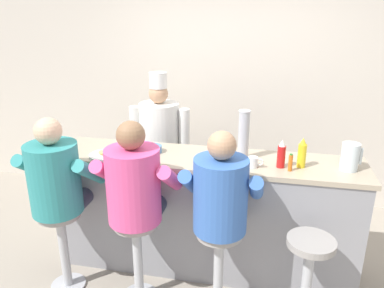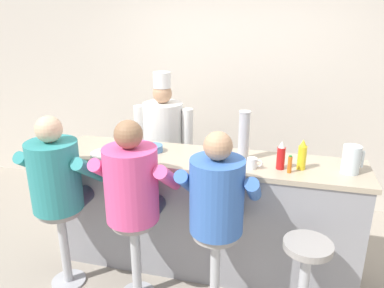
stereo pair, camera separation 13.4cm
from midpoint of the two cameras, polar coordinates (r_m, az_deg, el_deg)
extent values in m
plane|color=#9E9384|center=(3.40, 1.94, -20.54)|extent=(20.00, 20.00, 0.00)
cube|color=beige|center=(4.43, 7.26, 8.41)|extent=(10.00, 0.06, 2.70)
cube|color=gray|center=(3.34, 3.14, -10.81)|extent=(2.53, 0.55, 1.01)
cube|color=tan|center=(3.11, 3.32, -2.44)|extent=(2.58, 0.57, 0.04)
cylinder|color=red|center=(2.95, 14.64, -2.12)|extent=(0.06, 0.06, 0.17)
cone|color=white|center=(2.91, 14.83, -0.07)|extent=(0.05, 0.05, 0.05)
cylinder|color=yellow|center=(2.99, 17.64, -2.01)|extent=(0.07, 0.07, 0.19)
cone|color=yellow|center=(2.95, 17.87, 0.15)|extent=(0.05, 0.05, 0.05)
cylinder|color=orange|center=(2.90, 15.96, -3.07)|extent=(0.03, 0.03, 0.13)
cylinder|color=#287F2D|center=(2.88, 16.08, -1.80)|extent=(0.02, 0.02, 0.01)
cylinder|color=silver|center=(3.04, 24.25, -2.18)|extent=(0.13, 0.13, 0.21)
cube|color=silver|center=(3.05, 25.72, -2.10)|extent=(0.02, 0.02, 0.13)
cylinder|color=white|center=(3.23, -11.67, -1.45)|extent=(0.28, 0.28, 0.02)
ellipsoid|color=#E0BC60|center=(3.22, -11.71, -1.03)|extent=(0.12, 0.10, 0.03)
cylinder|color=#4C7FB7|center=(3.24, -4.67, -0.65)|extent=(0.15, 0.15, 0.06)
cylinder|color=white|center=(2.93, 10.42, -2.90)|extent=(0.08, 0.08, 0.08)
torus|color=white|center=(2.92, 11.43, -2.91)|extent=(0.06, 0.01, 0.06)
cylinder|color=#B7BABF|center=(3.04, 9.15, 1.16)|extent=(0.09, 0.09, 0.40)
cylinder|color=silver|center=(2.98, 9.36, 4.87)|extent=(0.10, 0.10, 0.01)
cylinder|color=#B2B5BA|center=(3.56, -17.18, -19.29)|extent=(0.28, 0.28, 0.02)
cylinder|color=#B2B5BA|center=(3.36, -17.78, -14.60)|extent=(0.07, 0.07, 0.68)
cylinder|color=gray|center=(3.19, -18.40, -9.59)|extent=(0.33, 0.33, 0.05)
cylinder|color=#33384C|center=(3.36, -18.12, -7.22)|extent=(0.15, 0.39, 0.15)
cylinder|color=#33384C|center=(3.27, -15.19, -7.72)|extent=(0.15, 0.39, 0.15)
cylinder|color=teal|center=(3.06, -19.00, -4.63)|extent=(0.39, 0.39, 0.55)
cylinder|color=teal|center=(3.27, -21.63, -2.88)|extent=(0.10, 0.42, 0.34)
cylinder|color=teal|center=(3.01, -13.99, -3.92)|extent=(0.10, 0.42, 0.34)
sphere|color=#DBB28E|center=(2.93, -19.80, 2.14)|extent=(0.20, 0.20, 0.20)
cylinder|color=#B2B5BA|center=(3.10, -7.30, -16.87)|extent=(0.07, 0.07, 0.68)
cylinder|color=gray|center=(2.91, -7.58, -11.57)|extent=(0.33, 0.33, 0.05)
cylinder|color=#33384C|center=(3.09, -7.97, -8.84)|extent=(0.15, 0.40, 0.15)
cylinder|color=#33384C|center=(3.02, -4.43, -9.35)|extent=(0.15, 0.40, 0.15)
cylinder|color=#E54C8C|center=(2.77, -7.86, -6.12)|extent=(0.40, 0.40, 0.56)
cylinder|color=#E54C8C|center=(2.95, -11.58, -4.12)|extent=(0.10, 0.43, 0.34)
cylinder|color=#E54C8C|center=(2.78, -2.20, -5.24)|extent=(0.10, 0.43, 0.34)
sphere|color=#8C6647|center=(2.63, -8.25, 1.45)|extent=(0.21, 0.21, 0.21)
cylinder|color=#B2B5BA|center=(2.96, 4.88, -18.79)|extent=(0.07, 0.07, 0.68)
cylinder|color=gray|center=(2.76, 5.08, -13.34)|extent=(0.33, 0.33, 0.05)
cylinder|color=#33384C|center=(2.92, 3.88, -10.49)|extent=(0.14, 0.38, 0.14)
cylinder|color=#33384C|center=(2.89, 7.65, -10.90)|extent=(0.14, 0.38, 0.14)
cylinder|color=#3866B7|center=(2.62, 5.27, -7.90)|extent=(0.38, 0.38, 0.54)
cylinder|color=#3866B7|center=(2.74, 0.70, -5.85)|extent=(0.10, 0.41, 0.33)
cylinder|color=#3866B7|center=(2.68, 10.78, -6.86)|extent=(0.10, 0.41, 0.33)
sphere|color=tan|center=(2.47, 5.53, -0.30)|extent=(0.20, 0.20, 0.20)
cylinder|color=#B2B5BA|center=(2.95, 17.92, -19.94)|extent=(0.07, 0.07, 0.68)
cylinder|color=gray|center=(2.76, 18.65, -14.52)|extent=(0.33, 0.33, 0.05)
cube|color=#232328|center=(4.13, -3.23, -6.57)|extent=(0.31, 0.17, 0.75)
cube|color=white|center=(4.03, -3.48, -4.93)|extent=(0.28, 0.02, 0.45)
cylinder|color=white|center=(3.89, -3.42, 2.19)|extent=(0.41, 0.41, 0.57)
sphere|color=tan|center=(3.79, -3.53, 7.68)|extent=(0.19, 0.19, 0.19)
cylinder|color=white|center=(3.77, -3.57, 9.71)|extent=(0.18, 0.18, 0.16)
cylinder|color=white|center=(3.97, -7.00, 2.42)|extent=(0.11, 0.11, 0.48)
cylinder|color=white|center=(3.82, 0.32, 1.86)|extent=(0.11, 0.11, 0.48)
camera|label=1|loc=(0.07, -88.75, 0.44)|focal=35.00mm
camera|label=2|loc=(0.07, 91.25, -0.44)|focal=35.00mm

